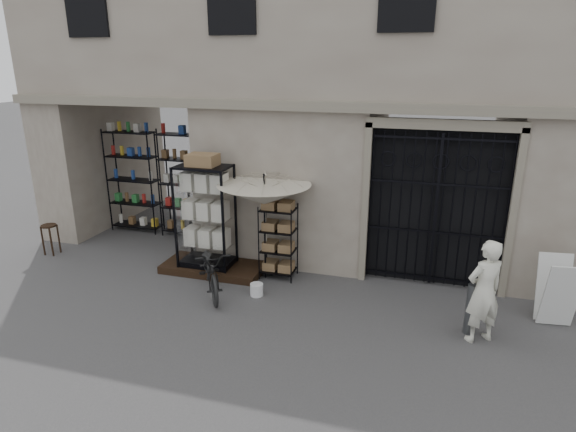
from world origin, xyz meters
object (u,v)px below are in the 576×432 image
(shopkeeper, at_px, (477,340))
(easel_sign, at_px, (557,292))
(display_cabinet, at_px, (206,222))
(white_bucket, at_px, (257,290))
(steel_bollard, at_px, (470,309))
(wire_rack, at_px, (278,242))
(bicycle, at_px, (212,292))
(market_umbrella, at_px, (264,189))
(wooden_stool, at_px, (51,239))

(shopkeeper, height_order, easel_sign, easel_sign)
(easel_sign, bearing_deg, display_cabinet, 170.22)
(display_cabinet, height_order, shopkeeper, display_cabinet)
(white_bucket, distance_m, shopkeeper, 3.72)
(shopkeeper, relative_size, easel_sign, 1.48)
(display_cabinet, bearing_deg, steel_bollard, -29.90)
(wire_rack, height_order, white_bucket, wire_rack)
(wire_rack, xyz_separation_m, easel_sign, (4.73, -0.45, -0.15))
(wire_rack, bearing_deg, shopkeeper, -31.78)
(steel_bollard, height_order, easel_sign, easel_sign)
(display_cabinet, xyz_separation_m, white_bucket, (1.28, -0.71, -0.94))
(display_cabinet, distance_m, steel_bollard, 4.98)
(bicycle, bearing_deg, shopkeeper, -36.60)
(wire_rack, height_order, bicycle, wire_rack)
(wire_rack, height_order, market_umbrella, market_umbrella)
(wooden_stool, bearing_deg, steel_bollard, -5.66)
(display_cabinet, xyz_separation_m, easel_sign, (6.16, -0.29, -0.48))
(steel_bollard, bearing_deg, bicycle, 177.93)
(steel_bollard, relative_size, easel_sign, 0.75)
(bicycle, distance_m, easel_sign, 5.76)
(wooden_stool, bearing_deg, display_cabinet, 1.92)
(bicycle, distance_m, wooden_stool, 4.18)
(easel_sign, bearing_deg, shopkeeper, -151.58)
(wooden_stool, xyz_separation_m, shopkeeper, (8.64, -1.01, -0.35))
(white_bucket, height_order, easel_sign, easel_sign)
(bicycle, bearing_deg, market_umbrella, 16.18)
(white_bucket, bearing_deg, easel_sign, 4.92)
(bicycle, height_order, shopkeeper, bicycle)
(display_cabinet, height_order, bicycle, display_cabinet)
(bicycle, height_order, wooden_stool, bicycle)
(wire_rack, xyz_separation_m, bicycle, (-0.97, -0.96, -0.71))
(market_umbrella, xyz_separation_m, wooden_stool, (-4.85, -0.16, -1.43))
(display_cabinet, distance_m, bicycle, 1.40)
(bicycle, xyz_separation_m, easel_sign, (5.71, 0.52, 0.56))
(bicycle, height_order, easel_sign, easel_sign)
(display_cabinet, relative_size, white_bucket, 9.33)
(white_bucket, relative_size, wooden_stool, 0.35)
(steel_bollard, distance_m, easel_sign, 1.48)
(white_bucket, relative_size, steel_bollard, 0.28)
(white_bucket, bearing_deg, wooden_stool, 173.23)
(wooden_stool, bearing_deg, shopkeeper, -6.65)
(market_umbrella, height_order, shopkeeper, market_umbrella)
(market_umbrella, bearing_deg, steel_bollard, -15.38)
(display_cabinet, height_order, wooden_stool, display_cabinet)
(wooden_stool, distance_m, steel_bollard, 8.55)
(display_cabinet, bearing_deg, wire_rack, -12.28)
(market_umbrella, xyz_separation_m, shopkeeper, (3.79, -1.17, -1.78))
(bicycle, relative_size, easel_sign, 1.56)
(market_umbrella, relative_size, white_bucket, 10.67)
(white_bucket, relative_size, shopkeeper, 0.14)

